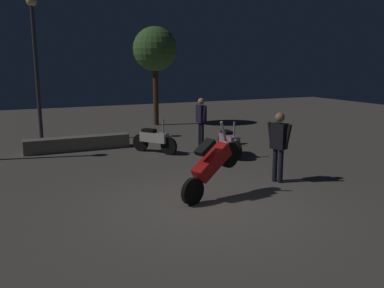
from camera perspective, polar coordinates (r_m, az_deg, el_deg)
name	(u,v)px	position (r m, az deg, el deg)	size (l,w,h in m)	color
ground_plane	(206,207)	(8.19, 2.00, -8.85)	(40.00, 40.00, 0.00)	#605951
motorcycle_red_foreground	(212,165)	(8.45, 2.78, -2.93)	(1.60, 0.64, 1.63)	black
motorcycle_white_parked_left	(154,139)	(12.89, -5.37, 0.66)	(1.05, 1.41, 1.11)	black
motorcycle_pink_parked_right	(229,142)	(12.49, 5.28, 0.31)	(0.39, 1.66, 1.11)	black
person_rider_beside	(279,141)	(9.79, 12.19, 0.43)	(0.35, 0.65, 1.69)	black
person_bystander_far	(201,117)	(13.92, 1.30, 3.78)	(0.27, 0.67, 1.65)	black
streetlamp_far	(35,51)	(15.64, -21.31, 12.13)	(0.36, 0.36, 5.10)	#38383D
tree_left_bg	(155,50)	(18.60, -5.26, 13.13)	(1.98, 1.98, 4.43)	#4C331E
planter_wall_low	(78,143)	(13.80, -15.86, 0.08)	(3.37, 0.50, 0.45)	gray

